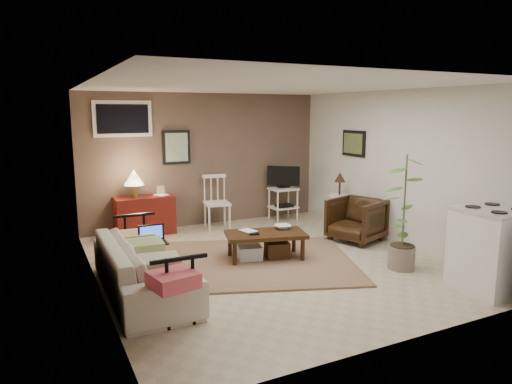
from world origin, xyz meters
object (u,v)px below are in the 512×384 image
red_console (144,212)px  stove (492,249)px  sofa (143,258)px  spindle_chair (217,203)px  tv_stand (284,192)px  coffee_table (265,244)px  potted_plant (404,208)px  armchair (356,218)px  side_table (339,194)px

red_console → stove: 5.26m
sofa → spindle_chair: 3.06m
tv_stand → spindle_chair: bearing=179.3°
sofa → stove: 4.04m
sofa → stove: size_ratio=2.14×
coffee_table → potted_plant: size_ratio=0.78×
spindle_chair → armchair: (1.70, -1.80, -0.06)m
potted_plant → side_table: bearing=75.9°
sofa → potted_plant: potted_plant is taller
tv_stand → side_table: 1.16m
stove → tv_stand: bearing=95.9°
coffee_table → armchair: (1.76, 0.20, 0.15)m
sofa → red_console: size_ratio=1.87×
side_table → potted_plant: bearing=-104.1°
red_console → armchair: (2.97, -1.93, -0.01)m
coffee_table → tv_stand: (1.43, 1.98, 0.32)m
potted_plant → spindle_chair: bearing=114.0°
spindle_chair → potted_plant: bearing=-66.0°
sofa → red_console: 2.62m
coffee_table → side_table: bearing=25.9°
stove → coffee_table: bearing=130.8°
tv_stand → stove: (0.42, -4.13, -0.06)m
potted_plant → stove: potted_plant is taller
coffee_table → sofa: sofa is taller
coffee_table → stove: (1.85, -2.15, 0.26)m
spindle_chair → side_table: 2.19m
sofa → side_table: bearing=-69.8°
red_console → stove: (3.07, -4.28, 0.10)m
spindle_chair → sofa: bearing=-127.5°
spindle_chair → stove: bearing=-66.6°
sofa → potted_plant: (3.26, -0.71, 0.41)m
spindle_chair → potted_plant: size_ratio=0.61×
tv_stand → armchair: 1.82m
coffee_table → red_console: red_console is taller
potted_plant → tv_stand: bearing=90.5°
sofa → spindle_chair: bearing=-37.5°
tv_stand → potted_plant: potted_plant is taller
tv_stand → potted_plant: 3.13m
armchair → potted_plant: 1.44m
coffee_table → potted_plant: 1.94m
armchair → potted_plant: potted_plant is taller
tv_stand → sofa: bearing=-143.3°
red_console → tv_stand: red_console is taller
spindle_chair → tv_stand: 1.37m
tv_stand → side_table: tv_stand is taller
side_table → potted_plant: 2.17m
tv_stand → coffee_table: bearing=-125.7°
coffee_table → red_console: size_ratio=1.07×
sofa → tv_stand: 4.03m
red_console → armchair: red_console is taller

